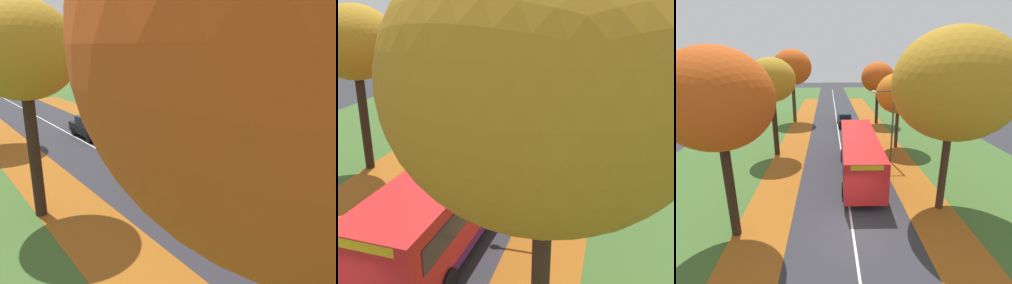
# 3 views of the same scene
# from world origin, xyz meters

# --- Properties ---
(ground_plane) EXTENTS (160.00, 160.00, 0.00)m
(ground_plane) POSITION_xyz_m (0.00, 0.00, 0.00)
(ground_plane) COLOR #2D2D33
(grass_verge_left) EXTENTS (12.00, 90.00, 0.01)m
(grass_verge_left) POSITION_xyz_m (-9.20, 20.00, 0.00)
(grass_verge_left) COLOR #3D6028
(grass_verge_left) RESTS_ON ground
(leaf_litter_left) EXTENTS (2.80, 60.00, 0.00)m
(leaf_litter_left) POSITION_xyz_m (-4.60, 14.00, 0.01)
(leaf_litter_left) COLOR #9E5619
(leaf_litter_left) RESTS_ON grass_verge_left
(grass_verge_right) EXTENTS (12.00, 90.00, 0.01)m
(grass_verge_right) POSITION_xyz_m (9.20, 20.00, 0.00)
(grass_verge_right) COLOR #3D6028
(grass_verge_right) RESTS_ON ground
(leaf_litter_right) EXTENTS (2.80, 60.00, 0.00)m
(leaf_litter_right) POSITION_xyz_m (4.60, 14.00, 0.01)
(leaf_litter_right) COLOR #9E5619
(leaf_litter_right) RESTS_ON grass_verge_right
(road_centre_line) EXTENTS (0.12, 80.00, 0.01)m
(road_centre_line) POSITION_xyz_m (0.00, 20.00, 0.00)
(road_centre_line) COLOR silver
(road_centre_line) RESTS_ON ground
(tree_left_nearest) EXTENTS (4.88, 4.88, 8.90)m
(tree_left_nearest) POSITION_xyz_m (-5.80, 0.29, 6.67)
(tree_left_nearest) COLOR black
(tree_left_nearest) RESTS_ON ground
(tree_left_near) EXTENTS (4.04, 4.04, 8.40)m
(tree_left_near) POSITION_xyz_m (-5.81, 11.51, 6.51)
(tree_left_near) COLOR black
(tree_left_near) RESTS_ON ground
(tree_left_mid) EXTENTS (5.00, 5.00, 9.36)m
(tree_left_mid) POSITION_xyz_m (-5.69, 24.15, 7.06)
(tree_left_mid) COLOR #422D1E
(tree_left_mid) RESTS_ON ground
(tree_right_nearest) EXTENTS (6.30, 6.30, 9.89)m
(tree_right_nearest) POSITION_xyz_m (5.24, 2.04, 7.04)
(tree_right_nearest) COLOR #382619
(tree_right_nearest) RESTS_ON ground
(tree_right_near) EXTENTS (4.14, 4.14, 7.08)m
(tree_right_near) POSITION_xyz_m (5.35, 12.79, 5.20)
(tree_right_near) COLOR #422D1E
(tree_right_near) RESTS_ON ground
(tree_right_mid) EXTENTS (4.21, 4.21, 7.79)m
(tree_right_mid) POSITION_xyz_m (5.19, 22.61, 5.86)
(tree_right_mid) COLOR black
(tree_right_mid) RESTS_ON ground
(streetlamp_right) EXTENTS (1.89, 0.28, 6.00)m
(streetlamp_right) POSITION_xyz_m (3.67, 9.10, 3.74)
(streetlamp_right) COLOR #47474C
(streetlamp_right) RESTS_ON ground
(bus) EXTENTS (2.94, 10.49, 2.98)m
(bus) POSITION_xyz_m (1.08, 6.81, 1.70)
(bus) COLOR red
(bus) RESTS_ON ground
(car_green_lead) EXTENTS (1.86, 4.24, 1.62)m
(car_green_lead) POSITION_xyz_m (1.26, 15.26, 0.81)
(car_green_lead) COLOR #1E6038
(car_green_lead) RESTS_ON ground
(car_black_following) EXTENTS (1.87, 4.24, 1.62)m
(car_black_following) POSITION_xyz_m (0.92, 21.50, 0.81)
(car_black_following) COLOR black
(car_black_following) RESTS_ON ground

